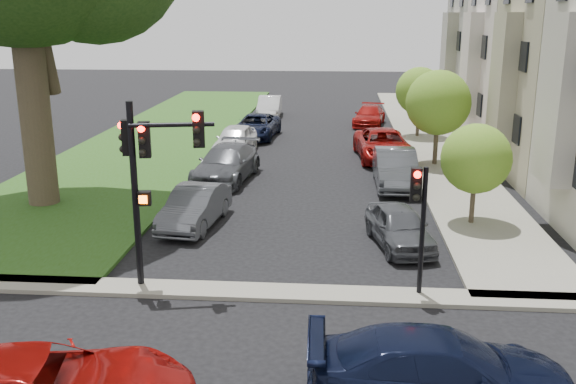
# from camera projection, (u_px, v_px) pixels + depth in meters

# --- Properties ---
(ground) EXTENTS (140.00, 140.00, 0.00)m
(ground) POSITION_uv_depth(u_px,v_px,m) (271.00, 331.00, 15.09)
(ground) COLOR black
(ground) RESTS_ON ground
(grass_strip) EXTENTS (8.00, 44.00, 0.12)m
(grass_strip) POSITION_uv_depth(u_px,v_px,m) (165.00, 135.00, 38.80)
(grass_strip) COLOR #254A10
(grass_strip) RESTS_ON ground
(sidewalk_right) EXTENTS (3.50, 44.00, 0.12)m
(sidewalk_right) POSITION_uv_depth(u_px,v_px,m) (428.00, 139.00, 37.61)
(sidewalk_right) COLOR gray
(sidewalk_right) RESTS_ON ground
(sidewalk_cross) EXTENTS (60.00, 1.00, 0.12)m
(sidewalk_cross) POSITION_uv_depth(u_px,v_px,m) (279.00, 293.00, 17.00)
(sidewalk_cross) COLOR gray
(sidewalk_cross) RESTS_ON ground
(house_c) EXTENTS (7.70, 7.55, 15.97)m
(house_c) POSITION_uv_depth(u_px,v_px,m) (546.00, 18.00, 34.36)
(house_c) COLOR silver
(house_c) RESTS_ON ground
(house_d) EXTENTS (7.70, 7.55, 15.97)m
(house_d) POSITION_uv_depth(u_px,v_px,m) (510.00, 17.00, 41.56)
(house_d) COLOR gray
(house_d) RESTS_ON ground
(small_tree_a) EXTENTS (2.41, 2.41, 3.61)m
(small_tree_a) POSITION_uv_depth(u_px,v_px,m) (476.00, 159.00, 21.93)
(small_tree_a) COLOR #3C3428
(small_tree_a) RESTS_ON ground
(small_tree_b) EXTENTS (3.10, 3.10, 4.65)m
(small_tree_b) POSITION_uv_depth(u_px,v_px,m) (438.00, 103.00, 30.49)
(small_tree_b) COLOR #3C3428
(small_tree_b) RESTS_ON ground
(small_tree_c) EXTENTS (2.79, 2.79, 4.19)m
(small_tree_c) POSITION_uv_depth(u_px,v_px,m) (419.00, 91.00, 37.68)
(small_tree_c) COLOR #3C3428
(small_tree_c) RESTS_ON ground
(traffic_signal_main) EXTENTS (2.48, 0.67, 5.07)m
(traffic_signal_main) POSITION_uv_depth(u_px,v_px,m) (148.00, 162.00, 16.55)
(traffic_signal_main) COLOR black
(traffic_signal_main) RESTS_ON ground
(traffic_signal_secondary) EXTENTS (0.44, 0.36, 3.51)m
(traffic_signal_secondary) POSITION_uv_depth(u_px,v_px,m) (419.00, 208.00, 16.27)
(traffic_signal_secondary) COLOR black
(traffic_signal_secondary) RESTS_ON ground
(car_cross_far) EXTENTS (5.12, 2.20, 1.47)m
(car_cross_far) POSITION_uv_depth(u_px,v_px,m) (442.00, 371.00, 12.03)
(car_cross_far) COLOR black
(car_cross_far) RESTS_ON ground
(car_parked_0) EXTENTS (2.32, 4.10, 1.32)m
(car_parked_0) POSITION_uv_depth(u_px,v_px,m) (399.00, 227.00, 20.40)
(car_parked_0) COLOR #3F4247
(car_parked_0) RESTS_ON ground
(car_parked_1) EXTENTS (1.76, 4.88, 1.60)m
(car_parked_1) POSITION_uv_depth(u_px,v_px,m) (396.00, 169.00, 27.39)
(car_parked_1) COLOR #3F4247
(car_parked_1) RESTS_ON ground
(car_parked_2) EXTENTS (3.05, 5.72, 1.53)m
(car_parked_2) POSITION_uv_depth(u_px,v_px,m) (383.00, 145.00, 32.47)
(car_parked_2) COLOR maroon
(car_parked_2) RESTS_ON ground
(car_parked_4) EXTENTS (2.51, 4.71, 1.30)m
(car_parked_4) POSITION_uv_depth(u_px,v_px,m) (369.00, 116.00, 42.39)
(car_parked_4) COLOR maroon
(car_parked_4) RESTS_ON ground
(car_parked_5) EXTENTS (1.96, 4.37, 1.39)m
(car_parked_5) POSITION_uv_depth(u_px,v_px,m) (195.00, 207.00, 22.34)
(car_parked_5) COLOR #3F4247
(car_parked_5) RESTS_ON ground
(car_parked_6) EXTENTS (2.77, 5.53, 1.54)m
(car_parked_6) POSITION_uv_depth(u_px,v_px,m) (226.00, 164.00, 28.40)
(car_parked_6) COLOR #3F4247
(car_parked_6) RESTS_ON ground
(car_parked_7) EXTENTS (2.09, 4.57, 1.52)m
(car_parked_7) POSITION_uv_depth(u_px,v_px,m) (235.00, 140.00, 33.84)
(car_parked_7) COLOR silver
(car_parked_7) RESTS_ON ground
(car_parked_8) EXTENTS (2.73, 5.22, 1.40)m
(car_parked_8) POSITION_uv_depth(u_px,v_px,m) (256.00, 126.00, 38.15)
(car_parked_8) COLOR black
(car_parked_8) RESTS_ON ground
(car_parked_9) EXTENTS (1.71, 4.52, 1.47)m
(car_parked_9) POSITION_uv_depth(u_px,v_px,m) (270.00, 107.00, 45.92)
(car_parked_9) COLOR silver
(car_parked_9) RESTS_ON ground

